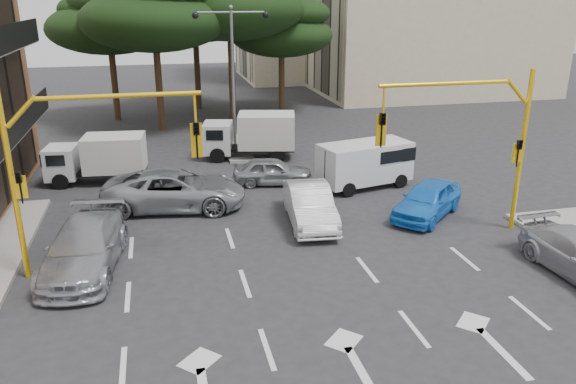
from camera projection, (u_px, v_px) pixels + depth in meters
name	position (u px, v px, depth m)	size (l,w,h in m)	color
ground	(307.00, 276.00, 17.76)	(120.00, 120.00, 0.00)	#28282B
median_strip	(235.00, 148.00, 32.43)	(1.40, 6.00, 0.15)	gray
pine_left_near	(154.00, 9.00, 34.54)	(9.15, 9.15, 10.23)	#382616
pine_left_far	(109.00, 19.00, 37.80)	(8.32, 8.32, 9.30)	#382616
pine_right	(282.00, 27.00, 40.62)	(7.49, 7.49, 8.37)	#382616
pine_back	(195.00, 7.00, 41.62)	(9.15, 9.15, 10.23)	#382616
signal_mast_right	(480.00, 131.00, 19.77)	(5.79, 0.37, 6.00)	yellow
signal_mast_left	(73.00, 155.00, 16.83)	(5.79, 0.37, 6.00)	yellow
street_lamp_center	(232.00, 53.00, 30.65)	(4.16, 0.36, 7.77)	slate
car_white_hatch	(310.00, 205.00, 21.71)	(1.58, 4.54, 1.50)	silver
car_blue_compact	(427.00, 200.00, 22.37)	(1.66, 4.13, 1.41)	blue
car_silver_wagon	(84.00, 247.00, 18.00)	(2.15, 5.29, 1.53)	#9C9EA4
car_silver_cross_a	(175.00, 190.00, 23.20)	(2.68, 5.80, 1.61)	#9B9EA2
car_silver_cross_b	(272.00, 171.00, 26.24)	(1.50, 3.72, 1.27)	gray
van_white	(365.00, 165.00, 25.78)	(1.91, 4.21, 2.11)	silver
box_truck_a	(97.00, 159.00, 26.33)	(1.92, 4.56, 2.25)	silver
box_truck_b	(250.00, 136.00, 30.27)	(2.09, 4.98, 2.45)	silver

